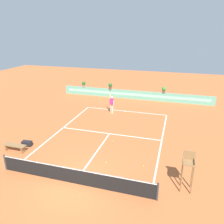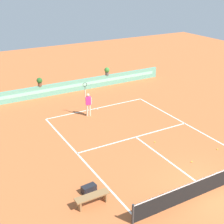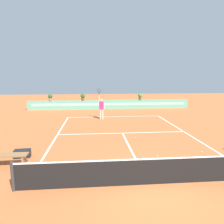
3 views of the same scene
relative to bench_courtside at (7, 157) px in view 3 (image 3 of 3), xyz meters
The scene contains 13 objects.
ground_plane 6.73m from the bench_courtside, 37.37° to the left, with size 60.00×60.00×0.00m, color #BC6033.
court_lines 7.19m from the bench_courtside, 41.93° to the left, with size 8.32×11.94×0.01m.
net 5.68m from the bench_courtside, 19.80° to the right, with size 8.92×0.10×1.00m.
back_wall_barrier 15.42m from the bench_courtside, 69.74° to the left, with size 18.00×0.21×1.00m.
bench_courtside is the anchor object (origin of this frame).
gear_bag 0.96m from the bench_courtside, 72.90° to the left, with size 0.70×0.36×0.36m, color black.
tennis_player 9.94m from the bench_courtside, 65.12° to the left, with size 0.60×0.31×2.58m.
tennis_ball_near_baseline 6.82m from the bench_courtside, 28.92° to the left, with size 0.07×0.07×0.07m, color #CCE033.
tennis_ball_mid_court 8.69m from the bench_courtside, ahead, with size 0.07×0.07×0.07m, color #CCE033.
tennis_ball_by_sideline 6.40m from the bench_courtside, ahead, with size 0.07×0.07×0.07m, color #CCE033.
potted_plant_far_left 14.55m from the bench_courtside, 94.61° to the left, with size 0.48×0.48×0.72m.
potted_plant_right 16.94m from the bench_courtside, 58.85° to the left, with size 0.48×0.48×0.72m.
potted_plant_left 14.69m from the bench_courtside, 80.80° to the left, with size 0.48×0.48×0.72m.
Camera 3 is at (-1.81, -6.30, 3.62)m, focal length 32.91 mm.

